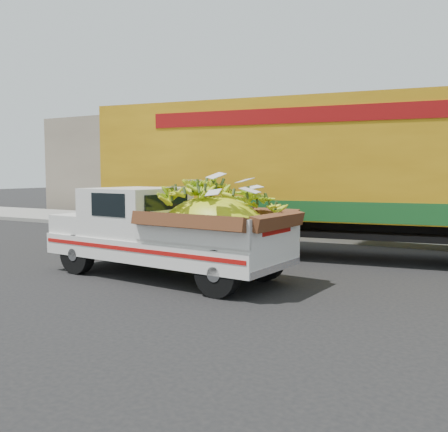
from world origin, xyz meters
The scene contains 6 objects.
ground centered at (0.00, 0.00, 0.00)m, with size 100.00×100.00×0.00m, color black.
curb centered at (0.00, 6.11, 0.07)m, with size 60.00×0.25×0.15m, color gray.
sidewalk centered at (0.00, 8.21, 0.07)m, with size 60.00×4.00×0.14m, color gray.
building_left centered at (-8.00, 14.11, 2.50)m, with size 18.00×6.00×5.00m, color gray.
pickup_truck centered at (-0.35, -0.34, 0.94)m, with size 5.16×2.27×1.76m.
semi_trailer centered at (1.48, 3.66, 2.12)m, with size 12.05×4.03×3.80m.
Camera 1 is at (5.03, -8.32, 2.07)m, focal length 40.00 mm.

